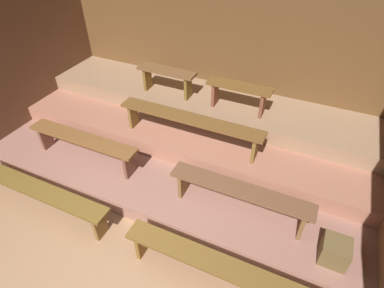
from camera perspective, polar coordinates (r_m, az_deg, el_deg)
ground at (r=5.14m, az=-4.16°, el=-6.62°), size 6.76×4.85×0.08m
wall_back at (r=5.92m, az=4.95°, el=16.50°), size 6.76×0.06×2.75m
wall_left at (r=6.18m, az=-30.93°, el=12.14°), size 0.06×4.85×2.75m
platform_lower at (r=5.37m, az=-1.54°, el=-1.65°), size 5.96×2.98×0.26m
platform_middle at (r=5.59m, az=0.75°, el=3.50°), size 5.96×1.93×0.26m
platform_upper at (r=5.75m, az=2.39°, el=7.63°), size 5.96×1.15×0.26m
bench_floor_left at (r=4.93m, az=-26.85°, el=-7.48°), size 2.43×0.27×0.46m
bench_floor_right at (r=3.72m, az=6.05°, el=-21.84°), size 2.43×0.27×0.46m
bench_lower_left at (r=5.09m, az=-19.27°, el=0.40°), size 1.87×0.27×0.46m
bench_lower_right at (r=4.08m, az=8.74°, el=-8.85°), size 1.87×0.27×0.46m
bench_middle_center at (r=4.78m, az=-0.41°, el=4.13°), size 2.33×0.27×0.46m
bench_upper_left at (r=5.62m, az=-4.62°, el=12.27°), size 1.06×0.27×0.46m
bench_upper_right at (r=5.17m, az=8.54°, el=9.43°), size 1.06×0.27×0.46m
wooden_crate_lower at (r=4.13m, az=24.59°, el=-17.36°), size 0.31×0.31×0.31m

